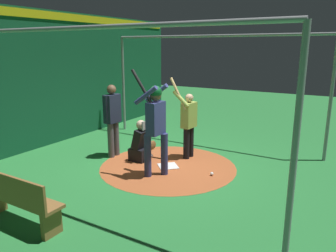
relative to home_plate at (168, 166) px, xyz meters
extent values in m
plane|color=#287A38|center=(0.00, 0.00, -0.01)|extent=(27.38, 27.38, 0.00)
cylinder|color=#AD562D|center=(0.00, 0.00, -0.01)|extent=(3.07, 3.07, 0.01)
cube|color=white|center=(0.00, 0.00, 0.00)|extent=(0.59, 0.59, 0.01)
cylinder|color=navy|center=(0.16, -0.43, 0.44)|extent=(0.15, 0.15, 0.90)
cylinder|color=navy|center=(-0.08, -0.70, 0.44)|extent=(0.15, 0.15, 0.90)
cube|color=navy|center=(0.04, -0.56, 1.22)|extent=(0.22, 0.44, 0.67)
cylinder|color=navy|center=(-0.06, -0.36, 1.71)|extent=(0.54, 0.09, 0.42)
cylinder|color=navy|center=(-0.06, -0.76, 1.71)|extent=(0.54, 0.09, 0.42)
sphere|color=brown|center=(0.04, -0.56, 1.69)|extent=(0.23, 0.23, 0.23)
sphere|color=#0F4C23|center=(0.04, -0.56, 1.76)|extent=(0.26, 0.26, 0.26)
cylinder|color=black|center=(-0.18, -0.69, 1.84)|extent=(0.54, 0.06, 0.73)
cube|color=black|center=(-0.81, 0.03, 0.14)|extent=(0.40, 0.40, 0.30)
cube|color=black|center=(-0.77, 0.03, 0.52)|extent=(0.31, 0.40, 0.49)
sphere|color=beige|center=(-0.75, 0.03, 0.86)|extent=(0.23, 0.23, 0.23)
cube|color=gray|center=(-0.65, 0.03, 0.86)|extent=(0.03, 0.21, 0.21)
ellipsoid|color=brown|center=(-0.49, 0.09, 0.39)|extent=(0.12, 0.28, 0.22)
cylinder|color=#4C4C51|center=(-1.54, 0.06, 0.42)|extent=(0.15, 0.15, 0.86)
cylinder|color=#4C4C51|center=(-1.54, -0.14, 0.42)|extent=(0.15, 0.15, 0.86)
cube|color=#1E2338|center=(-1.54, -0.04, 1.19)|extent=(0.22, 0.42, 0.68)
cylinder|color=#1E2338|center=(-1.54, 0.16, 1.24)|extent=(0.09, 0.09, 0.57)
cylinder|color=#1E2338|center=(-1.54, -0.24, 1.24)|extent=(0.09, 0.09, 0.57)
sphere|color=brown|center=(-1.54, -0.04, 1.65)|extent=(0.22, 0.22, 0.22)
cylinder|color=black|center=(0.11, 0.90, 0.37)|extent=(0.15, 0.15, 0.76)
cylinder|color=black|center=(0.10, 0.70, 0.37)|extent=(0.15, 0.15, 0.76)
cube|color=#9BAE4A|center=(0.11, 0.80, 1.05)|extent=(0.25, 0.43, 0.60)
cylinder|color=#9BAE4A|center=(0.12, 1.00, 1.10)|extent=(0.09, 0.09, 0.51)
cylinder|color=#9BAE4A|center=(-0.01, 0.61, 1.46)|extent=(0.45, 0.12, 0.40)
sphere|color=tan|center=(0.11, 0.80, 1.46)|extent=(0.20, 0.20, 0.20)
cylinder|color=tan|center=(-0.09, 0.61, 1.57)|extent=(0.46, 0.09, 0.74)
cube|color=#145133|center=(-3.80, 0.00, 1.79)|extent=(0.20, 11.38, 3.60)
cube|color=yellow|center=(-3.69, 0.00, 3.43)|extent=(0.03, 11.15, 0.20)
cylinder|color=gray|center=(3.00, -2.26, 1.45)|extent=(0.08, 0.08, 2.93)
cylinder|color=gray|center=(-3.00, 2.26, 1.45)|extent=(0.08, 0.08, 2.93)
cylinder|color=gray|center=(3.00, 2.26, 1.45)|extent=(0.08, 0.08, 2.93)
cylinder|color=gray|center=(0.00, -2.26, 2.92)|extent=(6.00, 0.07, 0.07)
cylinder|color=gray|center=(0.00, 2.26, 2.92)|extent=(6.00, 0.07, 0.07)
cube|color=olive|center=(-0.68, -3.24, 0.41)|extent=(1.56, 0.36, 0.05)
cube|color=olive|center=(-0.68, -3.40, 0.64)|extent=(1.56, 0.04, 0.40)
cube|color=olive|center=(-0.02, -3.24, 0.19)|extent=(0.08, 0.32, 0.40)
sphere|color=white|center=(-0.68, 0.34, 0.03)|extent=(0.07, 0.07, 0.07)
sphere|color=white|center=(1.07, 0.01, 0.03)|extent=(0.07, 0.07, 0.07)
sphere|color=white|center=(-0.41, 0.46, 0.03)|extent=(0.07, 0.07, 0.07)
camera|label=1|loc=(3.55, -6.01, 2.64)|focal=34.89mm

